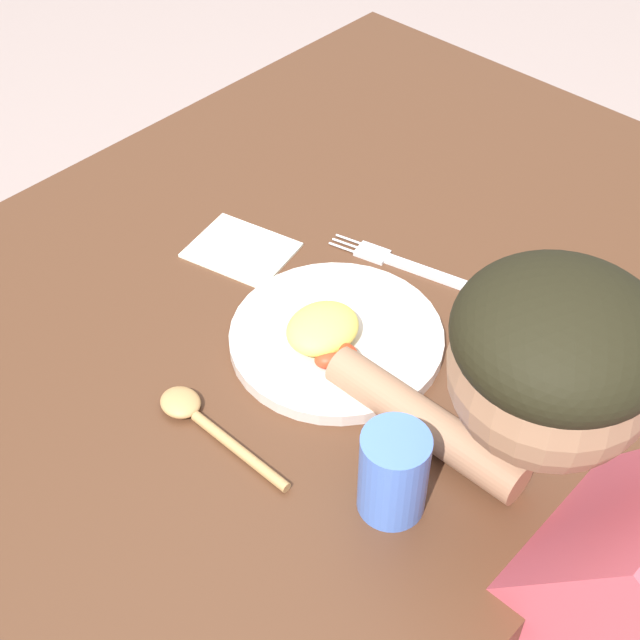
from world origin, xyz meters
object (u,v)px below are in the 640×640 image
(spoon, at_px, (201,419))
(drinking_cup, at_px, (393,473))
(plate, at_px, (334,336))
(fork, at_px, (407,265))

(spoon, distance_m, drinking_cup, 0.23)
(plate, height_order, fork, plate)
(spoon, relative_size, drinking_cup, 1.83)
(fork, xyz_separation_m, spoon, (-0.36, 0.00, 0.00))
(plate, xyz_separation_m, spoon, (-0.19, 0.03, -0.01))
(spoon, bearing_deg, plate, -97.97)
(drinking_cup, bearing_deg, fork, 36.50)
(fork, bearing_deg, plate, 84.73)
(drinking_cup, bearing_deg, plate, 56.86)
(fork, bearing_deg, spoon, 76.22)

